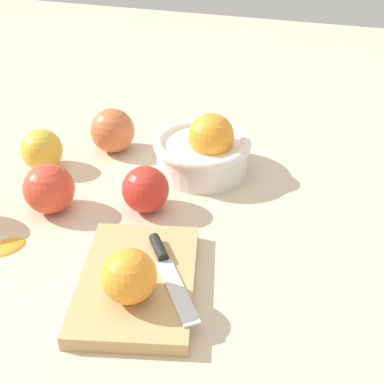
{
  "coord_description": "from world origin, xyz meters",
  "views": [
    {
      "loc": [
        0.51,
        0.27,
        0.44
      ],
      "look_at": [
        -0.07,
        0.09,
        0.04
      ],
      "focal_mm": 46.98,
      "sensor_mm": 36.0,
      "label": 1
    }
  ],
  "objects": [
    {
      "name": "cutting_board",
      "position": [
        0.1,
        0.07,
        0.01
      ],
      "size": [
        0.23,
        0.19,
        0.02
      ],
      "primitive_type": "cube",
      "rotation": [
        0.0,
        0.0,
        0.25
      ],
      "color": "tan",
      "rests_on": "ground_plane"
    },
    {
      "name": "apple_front_left",
      "position": [
        -0.22,
        -0.11,
        0.04
      ],
      "size": [
        0.08,
        0.08,
        0.08
      ],
      "primitive_type": "sphere",
      "color": "#CC6638",
      "rests_on": "ground_plane"
    },
    {
      "name": "apple_front_left_2",
      "position": [
        -0.12,
        -0.2,
        0.04
      ],
      "size": [
        0.07,
        0.07,
        0.07
      ],
      "primitive_type": "sphere",
      "color": "gold",
      "rests_on": "ground_plane"
    },
    {
      "name": "citrus_peel",
      "position": [
        0.08,
        -0.13,
        0.0
      ],
      "size": [
        0.06,
        0.06,
        0.01
      ],
      "primitive_type": "ellipsoid",
      "rotation": [
        0.0,
        0.0,
        5.69
      ],
      "color": "orange",
      "rests_on": "ground_plane"
    },
    {
      "name": "ground_plane",
      "position": [
        0.0,
        0.0,
        0.0
      ],
      "size": [
        2.4,
        2.4,
        0.0
      ],
      "primitive_type": "plane",
      "color": "beige"
    },
    {
      "name": "apple_front_center",
      "position": [
        -0.02,
        -0.12,
        0.04
      ],
      "size": [
        0.08,
        0.08,
        0.08
      ],
      "primitive_type": "sphere",
      "color": "#D6422D",
      "rests_on": "ground_plane"
    },
    {
      "name": "apple_mid_left",
      "position": [
        -0.06,
        0.02,
        0.04
      ],
      "size": [
        0.07,
        0.07,
        0.07
      ],
      "primitive_type": "sphere",
      "color": "red",
      "rests_on": "ground_plane"
    },
    {
      "name": "orange_on_board",
      "position": [
        0.13,
        0.08,
        0.05
      ],
      "size": [
        0.06,
        0.06,
        0.06
      ],
      "primitive_type": "sphere",
      "color": "orange",
      "rests_on": "cutting_board"
    },
    {
      "name": "knife",
      "position": [
        0.07,
        0.1,
        0.02
      ],
      "size": [
        0.13,
        0.11,
        0.01
      ],
      "color": "silver",
      "rests_on": "cutting_board"
    },
    {
      "name": "bowl",
      "position": [
        -0.2,
        0.07,
        0.04
      ],
      "size": [
        0.16,
        0.16,
        0.11
      ],
      "color": "white",
      "rests_on": "ground_plane"
    }
  ]
}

